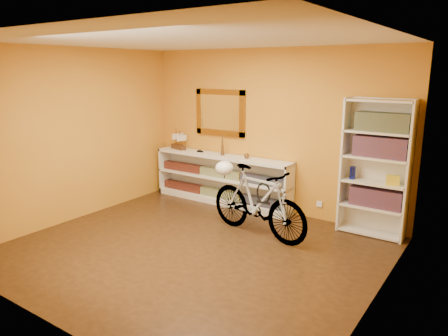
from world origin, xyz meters
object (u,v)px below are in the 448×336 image
Objects in this scene: console_unit at (222,179)px; bicycle at (258,202)px; helmet at (224,168)px; bookcase at (375,169)px.

console_unit is 1.56× the size of bicycle.
console_unit is 9.59× the size of helmet.
console_unit is 1.37× the size of bookcase.
bookcase is at bearing 0.56° from console_unit.
helmet is (-0.63, 0.10, 0.37)m from bicycle.
bicycle is 6.16× the size of helmet.
bookcase is 7.01× the size of helmet.
helmet reaches higher than console_unit.
bookcase reaches higher than helmet.
bookcase reaches higher than bicycle.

